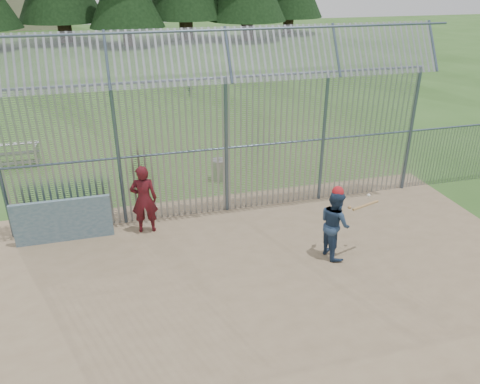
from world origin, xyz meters
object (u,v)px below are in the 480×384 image
object	(u,v)px
batter	(335,224)
trash_can	(219,169)
dugout_wall	(63,221)
onlooker	(144,199)

from	to	relation	value
batter	trash_can	world-z (taller)	batter
dugout_wall	onlooker	distance (m)	2.17
dugout_wall	onlooker	size ratio (longest dim) A/B	1.28
batter	onlooker	xyz separation A→B (m)	(-4.47, 2.46, 0.08)
trash_can	batter	bearing A→B (deg)	-72.12
onlooker	trash_can	xyz separation A→B (m)	(2.73, 2.94, -0.61)
dugout_wall	batter	bearing A→B (deg)	-20.70
batter	trash_can	xyz separation A→B (m)	(-1.74, 5.39, -0.53)
batter	trash_can	bearing A→B (deg)	13.44
batter	trash_can	distance (m)	5.69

